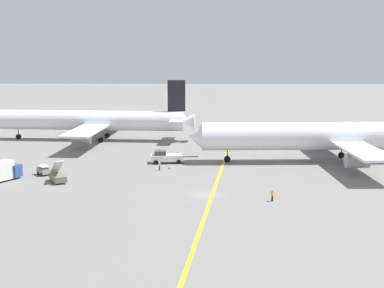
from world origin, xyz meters
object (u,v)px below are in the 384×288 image
(airliner_at_gate_left, at_px, (93,121))
(ground_crew_wing_walker_right, at_px, (272,196))
(airliner_being_pushed, at_px, (332,136))
(ground_crew_marshaller_foreground, at_px, (159,166))
(gse_catering_truck_tall, at_px, (4,171))
(gse_stair_truck_yellow, at_px, (58,176))
(traffic_cone_wingtip_port, at_px, (169,167))
(pushback_tug, at_px, (166,157))
(gse_baggage_cart_near_cluster, at_px, (43,170))

(airliner_at_gate_left, bearing_deg, ground_crew_wing_walker_right, -55.02)
(airliner_being_pushed, xyz_separation_m, ground_crew_wing_walker_right, (-15.83, -29.03, -4.37))
(airliner_at_gate_left, bearing_deg, ground_crew_marshaller_foreground, -60.09)
(airliner_at_gate_left, distance_m, airliner_being_pushed, 59.85)
(gse_catering_truck_tall, relative_size, ground_crew_wing_walker_right, 3.86)
(gse_stair_truck_yellow, distance_m, ground_crew_wing_walker_right, 36.90)
(gse_stair_truck_yellow, distance_m, traffic_cone_wingtip_port, 21.36)
(pushback_tug, bearing_deg, ground_crew_wing_walker_right, -56.80)
(airliner_being_pushed, height_order, gse_catering_truck_tall, airliner_being_pushed)
(airliner_at_gate_left, distance_m, gse_catering_truck_tall, 43.40)
(pushback_tug, bearing_deg, ground_crew_marshaller_foreground, -96.30)
(pushback_tug, distance_m, traffic_cone_wingtip_port, 5.58)
(gse_catering_truck_tall, bearing_deg, gse_stair_truck_yellow, -5.16)
(airliner_being_pushed, distance_m, gse_stair_truck_yellow, 54.29)
(gse_baggage_cart_near_cluster, relative_size, ground_crew_wing_walker_right, 1.91)
(gse_baggage_cart_near_cluster, xyz_separation_m, ground_crew_marshaller_foreground, (20.72, 4.23, -0.03))
(traffic_cone_wingtip_port, bearing_deg, airliner_at_gate_left, 123.13)
(airliner_at_gate_left, height_order, traffic_cone_wingtip_port, airliner_at_gate_left)
(gse_baggage_cart_near_cluster, height_order, traffic_cone_wingtip_port, gse_baggage_cart_near_cluster)
(airliner_at_gate_left, relative_size, pushback_tug, 5.52)
(gse_stair_truck_yellow, bearing_deg, pushback_tug, 42.79)
(ground_crew_wing_walker_right, xyz_separation_m, ground_crew_marshaller_foreground, (-18.52, 20.38, -0.01))
(pushback_tug, height_order, traffic_cone_wingtip_port, pushback_tug)
(airliner_being_pushed, relative_size, traffic_cone_wingtip_port, 95.96)
(pushback_tug, bearing_deg, gse_stair_truck_yellow, -137.21)
(airliner_being_pushed, bearing_deg, pushback_tug, -176.82)
(gse_catering_truck_tall, distance_m, ground_crew_marshaller_foreground, 27.64)
(airliner_at_gate_left, height_order, airliner_being_pushed, airliner_being_pushed)
(gse_stair_truck_yellow, bearing_deg, airliner_being_pushed, 19.43)
(gse_catering_truck_tall, xyz_separation_m, gse_stair_truck_yellow, (9.59, -0.87, -0.73))
(airliner_being_pushed, xyz_separation_m, traffic_cone_wingtip_port, (-32.60, -7.27, -4.93))
(ground_crew_marshaller_foreground, distance_m, traffic_cone_wingtip_port, 2.30)
(gse_baggage_cart_near_cluster, xyz_separation_m, ground_crew_wing_walker_right, (39.25, -16.15, -0.02))
(airliner_at_gate_left, height_order, ground_crew_marshaller_foreground, airliner_at_gate_left)
(gse_catering_truck_tall, bearing_deg, airliner_at_gate_left, 81.28)
(gse_baggage_cart_near_cluster, bearing_deg, traffic_cone_wingtip_port, 14.01)
(gse_catering_truck_tall, relative_size, gse_stair_truck_yellow, 1.28)
(gse_stair_truck_yellow, bearing_deg, gse_catering_truck_tall, 174.84)
(pushback_tug, height_order, ground_crew_wing_walker_right, pushback_tug)
(airliner_at_gate_left, xyz_separation_m, gse_stair_truck_yellow, (3.03, -43.65, -3.94))
(gse_baggage_cart_near_cluster, bearing_deg, gse_stair_truck_yellow, -51.84)
(gse_catering_truck_tall, bearing_deg, ground_crew_wing_walker_right, -14.86)
(airliner_at_gate_left, distance_m, ground_crew_marshaller_foreground, 39.77)
(gse_baggage_cart_near_cluster, height_order, ground_crew_wing_walker_right, gse_baggage_cart_near_cluster)
(gse_catering_truck_tall, height_order, ground_crew_wing_walker_right, gse_catering_truck_tall)
(airliner_being_pushed, bearing_deg, airliner_at_gate_left, 154.64)
(gse_baggage_cart_near_cluster, bearing_deg, airliner_at_gate_left, 88.51)
(airliner_at_gate_left, height_order, pushback_tug, airliner_at_gate_left)
(ground_crew_wing_walker_right, bearing_deg, gse_baggage_cart_near_cluster, 157.63)
(gse_catering_truck_tall, distance_m, traffic_cone_wingtip_port, 29.76)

